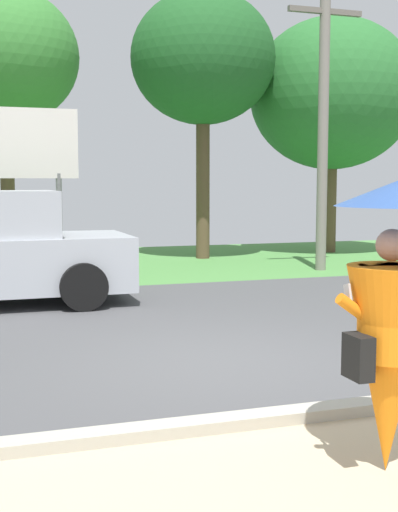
% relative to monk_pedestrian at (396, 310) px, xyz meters
% --- Properties ---
extents(ground_plane, '(40.00, 22.00, 0.20)m').
position_rel_monk_pedestrian_xyz_m(ground_plane, '(-0.06, 6.09, -1.19)').
color(ground_plane, '#4C4C4F').
extents(monk_pedestrian, '(1.12, 1.09, 2.13)m').
position_rel_monk_pedestrian_xyz_m(monk_pedestrian, '(0.00, 0.00, 0.00)').
color(monk_pedestrian, orange).
rests_on(monk_pedestrian, ground_plane).
extents(utility_pole, '(1.80, 0.24, 6.42)m').
position_rel_monk_pedestrian_xyz_m(utility_pole, '(4.94, 10.25, 2.24)').
color(utility_pole, gray).
rests_on(utility_pole, ground_plane).
extents(roadside_billboard, '(2.60, 0.12, 3.50)m').
position_rel_monk_pedestrian_xyz_m(roadside_billboard, '(-1.91, 10.40, 1.41)').
color(roadside_billboard, slate).
rests_on(roadside_billboard, ground_plane).
extents(tree_center_back, '(3.77, 3.77, 6.95)m').
position_rel_monk_pedestrian_xyz_m(tree_center_back, '(3.14, 13.49, 4.07)').
color(tree_center_back, brown).
rests_on(tree_center_back, ground_plane).
extents(tree_right_mid, '(4.70, 4.70, 6.67)m').
position_rel_monk_pedestrian_xyz_m(tree_right_mid, '(7.18, 13.90, 3.38)').
color(tree_right_mid, brown).
rests_on(tree_right_mid, ground_plane).
extents(tree_right_far, '(3.80, 3.80, 6.94)m').
position_rel_monk_pedestrian_xyz_m(tree_right_far, '(-1.80, 14.68, 4.04)').
color(tree_right_far, brown).
rests_on(tree_right_far, ground_plane).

